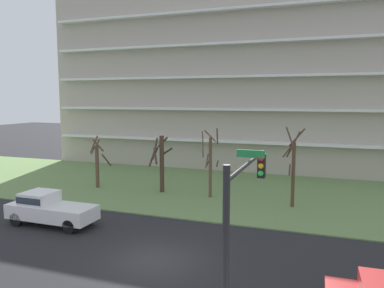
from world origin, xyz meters
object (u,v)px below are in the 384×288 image
tree_far_left (98,162)px  tree_center (210,163)px  tree_right (293,168)px  tree_left (161,161)px  pickup_white_center_left (49,208)px  traffic_signal_mast (243,215)px

tree_far_left → tree_center: bearing=0.5°
tree_far_left → tree_right: size_ratio=0.79×
tree_left → pickup_white_center_left: bearing=-108.5°
tree_center → pickup_white_center_left: (-7.31, -9.06, -1.68)m
tree_left → pickup_white_center_left: tree_left is taller
tree_far_left → pickup_white_center_left: size_ratio=0.82×
tree_center → tree_right: bearing=-4.6°
tree_center → tree_right: (6.06, -0.49, 0.09)m
pickup_white_center_left → traffic_signal_mast: size_ratio=0.91×
tree_left → tree_center: 4.20m
tree_center → tree_far_left: bearing=-179.5°
tree_right → pickup_white_center_left: tree_right is taller
tree_right → pickup_white_center_left: size_ratio=1.04×
tree_far_left → tree_center: size_ratio=0.82×
traffic_signal_mast → tree_left: bearing=121.6°
tree_center → pickup_white_center_left: 11.76m
tree_right → tree_center: bearing=175.4°
tree_center → traffic_signal_mast: size_ratio=0.91×
tree_center → traffic_signal_mast: 17.32m
tree_far_left → pickup_white_center_left: tree_far_left is taller
tree_left → pickup_white_center_left: 9.95m
tree_far_left → tree_left: size_ratio=0.96×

